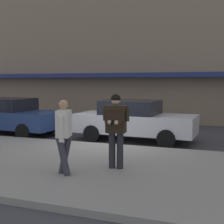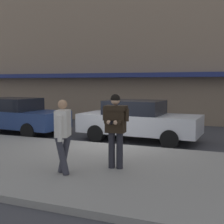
{
  "view_description": "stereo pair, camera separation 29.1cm",
  "coord_description": "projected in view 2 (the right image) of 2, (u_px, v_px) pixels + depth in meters",
  "views": [
    {
      "loc": [
        3.83,
        -10.0,
        2.23
      ],
      "look_at": [
        1.2,
        -2.79,
        1.49
      ],
      "focal_mm": 50.0,
      "sensor_mm": 36.0,
      "label": 1
    },
    {
      "loc": [
        4.1,
        -9.89,
        2.23
      ],
      "look_at": [
        1.2,
        -2.79,
        1.49
      ],
      "focal_mm": 50.0,
      "sensor_mm": 36.0,
      "label": 2
    }
  ],
  "objects": [
    {
      "name": "sidewalk",
      "position": [
        104.0,
        168.0,
        7.86
      ],
      "size": [
        32.0,
        5.3,
        0.14
      ],
      "primitive_type": "cube",
      "color": "gray",
      "rests_on": "ground"
    },
    {
      "name": "pedestrian_in_light_coat",
      "position": [
        63.0,
        132.0,
        7.04
      ],
      "size": [
        0.4,
        0.58,
        1.7
      ],
      "color": "#33333D",
      "rests_on": "sidewalk"
    },
    {
      "name": "parked_sedan_near",
      "position": [
        16.0,
        115.0,
        13.46
      ],
      "size": [
        4.63,
        2.2,
        1.54
      ],
      "color": "navy",
      "rests_on": "ground"
    },
    {
      "name": "curb_paint_line",
      "position": [
        138.0,
        148.0,
        10.54
      ],
      "size": [
        28.0,
        0.12,
        0.01
      ],
      "primitive_type": "cube",
      "color": "silver",
      "rests_on": "ground"
    },
    {
      "name": "man_texting_on_phone",
      "position": [
        116.0,
        123.0,
        7.47
      ],
      "size": [
        0.65,
        0.6,
        1.81
      ],
      "color": "#23232B",
      "rests_on": "sidewalk"
    },
    {
      "name": "parked_sedan_mid",
      "position": [
        138.0,
        120.0,
        11.76
      ],
      "size": [
        4.58,
        2.09,
        1.54
      ],
      "color": "silver",
      "rests_on": "ground"
    },
    {
      "name": "ground_plane",
      "position": [
        110.0,
        146.0,
        10.87
      ],
      "size": [
        80.0,
        80.0,
        0.0
      ],
      "primitive_type": "plane",
      "color": "#3D3D42"
    }
  ]
}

